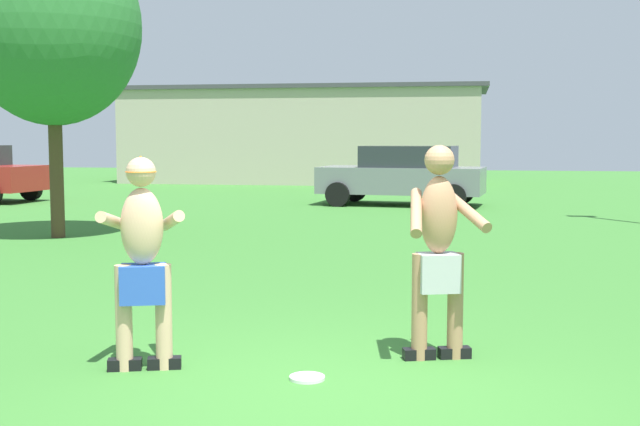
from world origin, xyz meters
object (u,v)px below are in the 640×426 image
frisbee (307,378)px  player_in_gray (439,247)px  tree_left_field (52,26)px  car_gray_far_end (403,174)px  player_with_cap (143,254)px

frisbee → player_in_gray: bearing=38.6°
frisbee → tree_left_field: 10.59m
player_in_gray → car_gray_far_end: size_ratio=0.39×
car_gray_far_end → tree_left_field: bearing=-124.7°
player_with_cap → car_gray_far_end: player_with_cap is taller
player_in_gray → car_gray_far_end: (-1.44, 15.15, -0.10)m
player_in_gray → tree_left_field: 10.37m
player_with_cap → player_in_gray: (2.25, 0.70, 0.01)m
car_gray_far_end → tree_left_field: 10.31m
player_with_cap → tree_left_field: (-4.82, 7.74, 2.86)m
player_with_cap → tree_left_field: bearing=121.9°
car_gray_far_end → frisbee: bearing=-88.2°
frisbee → player_with_cap: bearing=177.9°
frisbee → car_gray_far_end: (-0.50, 15.90, 0.81)m
player_in_gray → car_gray_far_end: bearing=95.4°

